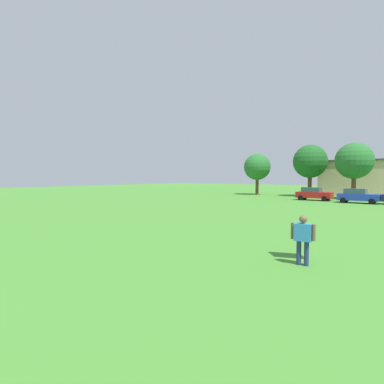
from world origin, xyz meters
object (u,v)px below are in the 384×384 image
Objects in this scene: parked_car_blue_1 at (358,196)px; tree_center at (310,162)px; tree_far_left at (257,167)px; tree_far_right at (354,161)px; parked_car_red_0 at (314,194)px; adult_bystander at (303,236)px.

tree_center reaches higher than parked_car_blue_1.
tree_far_right is at bearing -5.09° from tree_far_left.
parked_car_red_0 and parked_car_blue_1 have the same top height.
tree_far_left is at bearing 174.91° from tree_far_right.
parked_car_red_0 is 7.78m from tree_far_right.
parked_car_red_0 is at bearing 167.14° from parked_car_blue_1.
tree_far_left is (-11.07, 6.63, 3.77)m from parked_car_red_0.
adult_bystander reaches higher than parked_car_red_0.
tree_far_left is 0.90× the size of tree_far_right.
adult_bystander is 41.82m from tree_far_left.
tree_far_left is 8.43m from tree_center.
parked_car_red_0 is at bearing -80.06° from adult_bystander.
parked_car_red_0 is 0.54× the size of tree_center.
tree_far_right is (-1.57, 6.52, 4.30)m from parked_car_blue_1.
tree_center reaches higher than tree_far_right.
parked_car_red_0 is at bearing -124.85° from tree_far_right.
tree_far_right is (14.77, -1.32, 0.53)m from tree_far_left.
tree_center is at bearing -79.10° from adult_bystander.
adult_bystander is 0.41× the size of parked_car_blue_1.
tree_center is at bearing 132.85° from parked_car_blue_1.
adult_bystander is 31.39m from parked_car_red_0.
adult_bystander is 39.47m from tree_center.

